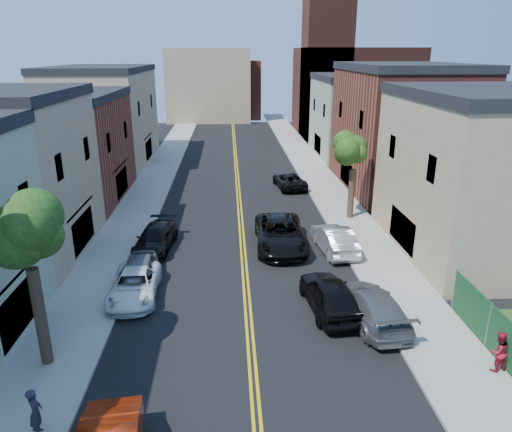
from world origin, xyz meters
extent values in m
cube|color=gray|center=(-7.90, 40.00, 0.07)|extent=(3.20, 100.00, 0.15)
cube|color=gray|center=(7.90, 40.00, 0.07)|extent=(3.20, 100.00, 0.15)
cube|color=gray|center=(-6.15, 40.00, 0.07)|extent=(0.30, 100.00, 0.15)
cube|color=gray|center=(6.15, 40.00, 0.07)|extent=(0.30, 100.00, 0.15)
cube|color=brown|center=(-14.00, 36.00, 4.00)|extent=(9.00, 12.00, 8.00)
cube|color=#998466|center=(-14.00, 50.00, 4.75)|extent=(9.00, 16.00, 9.50)
cube|color=#998466|center=(14.00, 24.00, 4.50)|extent=(9.00, 12.00, 9.00)
cube|color=brown|center=(14.00, 38.00, 5.00)|extent=(9.00, 14.00, 10.00)
cube|color=gray|center=(14.00, 52.00, 4.25)|extent=(9.00, 12.00, 8.50)
cube|color=#4C2319|center=(17.50, 68.00, 6.00)|extent=(16.00, 14.00, 12.00)
cube|color=#4C2319|center=(12.50, 64.00, 11.00)|extent=(6.00, 6.00, 22.00)
cube|color=#998466|center=(-4.00, 82.00, 6.00)|extent=(14.00, 8.00, 12.00)
cube|color=brown|center=(0.00, 86.00, 5.00)|extent=(10.00, 8.00, 10.00)
cylinder|color=#3A261D|center=(-7.90, 14.00, 2.13)|extent=(0.44, 0.44, 3.96)
sphere|color=#13330E|center=(-7.90, 14.00, 6.45)|extent=(5.20, 5.20, 5.20)
sphere|color=#13330E|center=(-7.38, 13.61, 7.49)|extent=(3.90, 3.90, 3.90)
sphere|color=#13330E|center=(-8.42, 14.52, 5.93)|extent=(3.64, 3.64, 3.64)
cylinder|color=#3A261D|center=(7.90, 30.00, 1.91)|extent=(0.44, 0.44, 3.52)
sphere|color=#13330E|center=(7.90, 30.00, 5.65)|extent=(4.40, 4.40, 4.40)
sphere|color=#13330E|center=(8.34, 29.67, 6.53)|extent=(3.30, 3.30, 3.30)
sphere|color=#13330E|center=(7.46, 30.44, 5.21)|extent=(3.08, 3.08, 3.08)
imported|color=white|center=(-5.50, 19.20, 0.67)|extent=(2.36, 4.88, 1.34)
imported|color=#595B60|center=(-5.50, 20.46, 0.74)|extent=(1.96, 4.44, 1.48)
imported|color=black|center=(-5.32, 25.22, 0.72)|extent=(2.52, 5.16, 1.45)
imported|color=#515458|center=(5.50, 16.40, 0.76)|extent=(2.68, 5.44, 1.52)
imported|color=black|center=(3.80, 17.40, 0.84)|extent=(2.46, 5.09, 1.67)
imported|color=#AAABB1|center=(5.50, 24.28, 0.79)|extent=(2.19, 4.97, 1.59)
imported|color=black|center=(4.57, 38.48, 0.68)|extent=(2.87, 5.15, 1.36)
imported|color=black|center=(2.32, 25.11, 0.89)|extent=(3.04, 6.45, 1.78)
imported|color=#26252C|center=(-6.86, 10.27, 0.98)|extent=(0.58, 0.71, 1.67)
imported|color=maroon|center=(9.10, 12.51, 0.96)|extent=(0.89, 0.76, 1.62)
camera|label=1|loc=(-0.75, -1.83, 11.48)|focal=33.14mm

